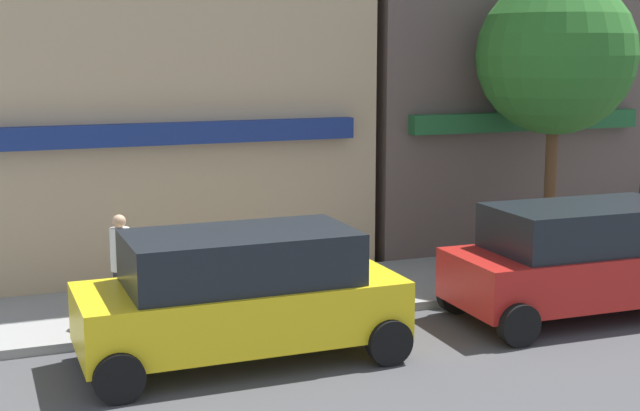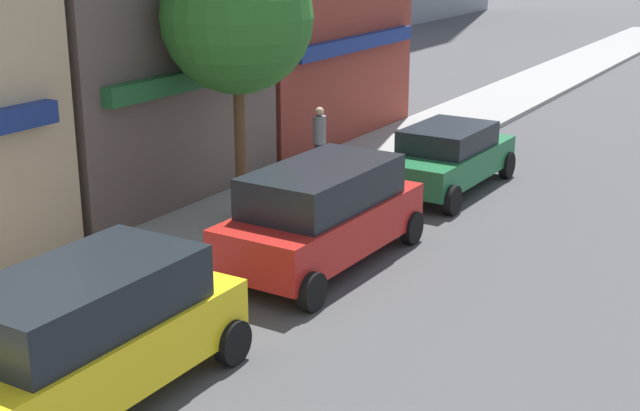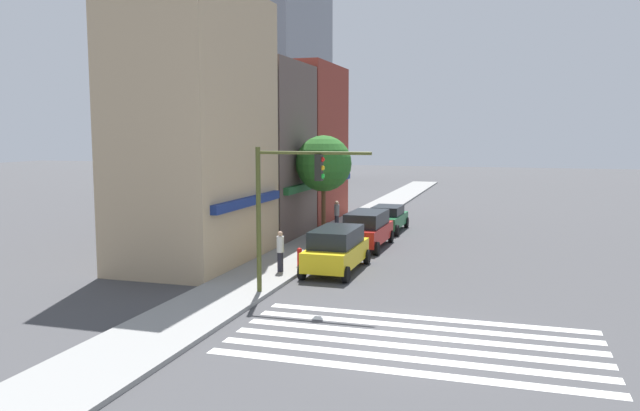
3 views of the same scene
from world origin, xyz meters
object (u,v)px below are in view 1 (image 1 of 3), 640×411
object	(u,v)px
suv_yellow	(241,293)
suv_red	(585,257)
pedestrian_white_shirt	(121,266)
street_tree	(556,56)
fire_hydrant	(206,292)

from	to	relation	value
suv_yellow	suv_red	world-z (taller)	same
pedestrian_white_shirt	street_tree	world-z (taller)	street_tree
suv_yellow	fire_hydrant	distance (m)	1.75
suv_yellow	fire_hydrant	size ratio (longest dim) A/B	5.59
suv_yellow	street_tree	distance (m)	8.57
suv_yellow	street_tree	bearing A→B (deg)	20.53
pedestrian_white_shirt	street_tree	xyz separation A→B (m)	(8.76, 0.68, 3.33)
pedestrian_white_shirt	fire_hydrant	bearing A→B (deg)	145.41
suv_red	fire_hydrant	size ratio (longest dim) A/B	5.63
suv_yellow	fire_hydrant	world-z (taller)	suv_yellow
fire_hydrant	street_tree	distance (m)	8.44
suv_yellow	suv_red	xyz separation A→B (m)	(6.10, 0.00, 0.00)
pedestrian_white_shirt	street_tree	bearing A→B (deg)	167.90
suv_red	street_tree	xyz separation A→B (m)	(1.27, 2.80, 3.37)
suv_yellow	street_tree	xyz separation A→B (m)	(7.37, 2.80, 3.37)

